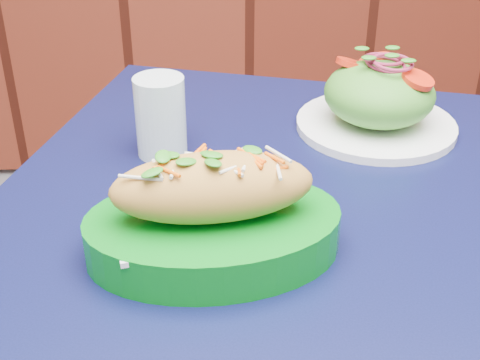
{
  "coord_description": "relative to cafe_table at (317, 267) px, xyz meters",
  "views": [
    {
      "loc": [
        -0.1,
        0.88,
        1.18
      ],
      "look_at": [
        -0.08,
        1.51,
        0.81
      ],
      "focal_mm": 50.0,
      "sensor_mm": 36.0,
      "label": 1
    }
  ],
  "objects": [
    {
      "name": "salad_plate",
      "position": [
        0.11,
        0.21,
        0.13
      ],
      "size": [
        0.23,
        0.23,
        0.11
      ],
      "rotation": [
        0.0,
        0.0,
        0.03
      ],
      "color": "white",
      "rests_on": "cafe_table"
    },
    {
      "name": "cafe_table",
      "position": [
        0.0,
        0.0,
        0.0
      ],
      "size": [
        0.98,
        0.98,
        0.75
      ],
      "rotation": [
        0.0,
        0.0,
        -0.27
      ],
      "color": "black",
      "rests_on": "ground"
    },
    {
      "name": "banh_mi_basket",
      "position": [
        -0.13,
        -0.08,
        0.13
      ],
      "size": [
        0.29,
        0.21,
        0.13
      ],
      "rotation": [
        0.0,
        0.0,
        0.11
      ],
      "color": "#047315",
      "rests_on": "cafe_table"
    },
    {
      "name": "water_glass",
      "position": [
        -0.2,
        0.15,
        0.14
      ],
      "size": [
        0.07,
        0.07,
        0.11
      ],
      "primitive_type": "cylinder",
      "color": "silver",
      "rests_on": "cafe_table"
    }
  ]
}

